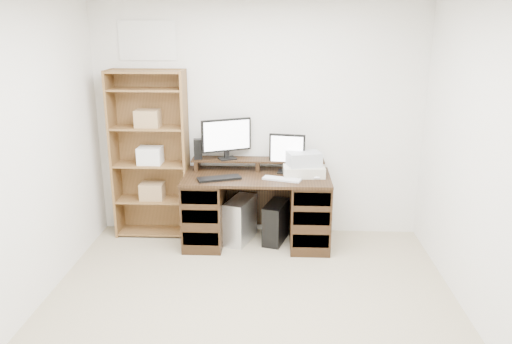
# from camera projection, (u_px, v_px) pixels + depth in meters

# --- Properties ---
(room) EXTENTS (3.54, 4.04, 2.54)m
(room) POSITION_uv_depth(u_px,v_px,m) (246.00, 176.00, 3.41)
(room) COLOR tan
(room) RESTS_ON ground
(desk) EXTENTS (1.50, 0.70, 0.75)m
(desk) POSITION_uv_depth(u_px,v_px,m) (257.00, 208.00, 5.23)
(desk) COLOR black
(desk) RESTS_ON ground
(riser_shelf) EXTENTS (1.40, 0.22, 0.12)m
(riser_shelf) POSITION_uv_depth(u_px,v_px,m) (258.00, 161.00, 5.30)
(riser_shelf) COLOR black
(riser_shelf) RESTS_ON desk
(monitor_wide) EXTENTS (0.50, 0.26, 0.43)m
(monitor_wide) POSITION_uv_depth(u_px,v_px,m) (226.00, 137.00, 5.23)
(monitor_wide) COLOR black
(monitor_wide) RESTS_ON riser_shelf
(monitor_small) EXTENTS (0.37, 0.17, 0.41)m
(monitor_small) POSITION_uv_depth(u_px,v_px,m) (287.00, 152.00, 5.17)
(monitor_small) COLOR black
(monitor_small) RESTS_ON desk
(speaker) EXTENTS (0.10, 0.10, 0.21)m
(speaker) POSITION_uv_depth(u_px,v_px,m) (198.00, 149.00, 5.26)
(speaker) COLOR black
(speaker) RESTS_ON riser_shelf
(keyboard_black) EXTENTS (0.46, 0.28, 0.02)m
(keyboard_black) POSITION_uv_depth(u_px,v_px,m) (219.00, 178.00, 4.99)
(keyboard_black) COLOR black
(keyboard_black) RESTS_ON desk
(keyboard_white) EXTENTS (0.40, 0.22, 0.02)m
(keyboard_white) POSITION_uv_depth(u_px,v_px,m) (282.00, 179.00, 4.97)
(keyboard_white) COLOR silver
(keyboard_white) RESTS_ON desk
(mouse) EXTENTS (0.09, 0.06, 0.04)m
(mouse) POSITION_uv_depth(u_px,v_px,m) (317.00, 177.00, 5.00)
(mouse) COLOR white
(mouse) RESTS_ON desk
(printer) EXTENTS (0.43, 0.33, 0.10)m
(printer) POSITION_uv_depth(u_px,v_px,m) (304.00, 170.00, 5.12)
(printer) COLOR beige
(printer) RESTS_ON desk
(basket) EXTENTS (0.38, 0.31, 0.14)m
(basket) POSITION_uv_depth(u_px,v_px,m) (304.00, 159.00, 5.09)
(basket) COLOR #A7ACB2
(basket) RESTS_ON printer
(tower_silver) EXTENTS (0.34, 0.51, 0.47)m
(tower_silver) POSITION_uv_depth(u_px,v_px,m) (240.00, 220.00, 5.33)
(tower_silver) COLOR silver
(tower_silver) RESTS_ON ground
(tower_black) EXTENTS (0.29, 0.46, 0.43)m
(tower_black) POSITION_uv_depth(u_px,v_px,m) (276.00, 222.00, 5.32)
(tower_black) COLOR black
(tower_black) RESTS_ON ground
(bookshelf) EXTENTS (0.80, 0.30, 1.80)m
(bookshelf) POSITION_uv_depth(u_px,v_px,m) (151.00, 153.00, 5.33)
(bookshelf) COLOR brown
(bookshelf) RESTS_ON ground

